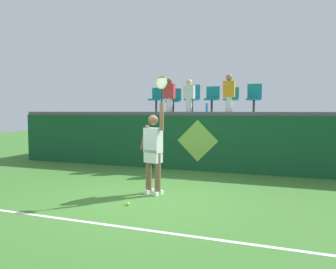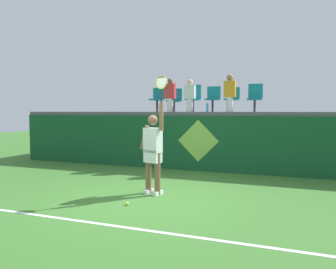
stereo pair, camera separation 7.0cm
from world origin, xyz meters
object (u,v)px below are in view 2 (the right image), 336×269
stadium_chair_3 (213,97)px  spectator_0 (170,95)px  tennis_player (153,149)px  stadium_chair_5 (255,96)px  stadium_chair_4 (232,98)px  spectator_2 (190,95)px  stadium_chair_2 (194,97)px  water_bottle (207,108)px  tennis_ball (127,204)px  stadium_chair_0 (158,98)px  spectator_1 (230,92)px  stadium_chair_1 (175,99)px

stadium_chair_3 → spectator_0: bearing=-161.2°
tennis_player → stadium_chair_5: stadium_chair_5 is taller
stadium_chair_4 → spectator_2: bearing=-161.3°
stadium_chair_3 → spectator_0: (-1.31, -0.45, 0.09)m
stadium_chair_2 → water_bottle: bearing=-46.7°
tennis_ball → spectator_0: 5.10m
stadium_chair_0 → stadium_chair_5: stadium_chair_5 is taller
spectator_1 → stadium_chair_2: bearing=159.8°
stadium_chair_2 → spectator_1: size_ratio=0.79×
tennis_ball → stadium_chair_4: stadium_chair_4 is taller
spectator_0 → spectator_2: spectator_0 is taller
stadium_chair_5 → spectator_0: (-2.63, -0.45, 0.08)m
tennis_player → stadium_chair_3: size_ratio=3.08×
stadium_chair_5 → spectator_0: 2.67m
stadium_chair_3 → stadium_chair_5: (1.32, 0.01, 0.01)m
stadium_chair_2 → spectator_0: size_ratio=0.83×
tennis_player → stadium_chair_5: size_ratio=2.92×
stadium_chair_0 → spectator_2: 1.35m
stadium_chair_3 → tennis_player: bearing=-96.1°
spectator_1 → spectator_2: spectator_1 is taller
spectator_1 → stadium_chair_5: bearing=33.5°
spectator_0 → stadium_chair_0: bearing=144.1°
stadium_chair_2 → stadium_chair_4: bearing=-0.5°
stadium_chair_5 → spectator_1: spectator_1 is taller
stadium_chair_2 → stadium_chair_5: size_ratio=1.03×
stadium_chair_2 → stadium_chair_5: (1.97, -0.00, -0.02)m
stadium_chair_5 → stadium_chair_3: bearing=-179.7°
spectator_0 → water_bottle: bearing=-9.5°
stadium_chair_5 → tennis_player: bearing=-113.7°
stadium_chair_0 → stadium_chair_5: (3.25, 0.01, -0.00)m
spectator_2 → stadium_chair_3: bearing=33.5°
tennis_player → water_bottle: (0.40, 3.29, 0.94)m
stadium_chair_3 → spectator_0: size_ratio=0.77×
stadium_chair_1 → spectator_0: 0.47m
stadium_chair_1 → stadium_chair_4: bearing=-0.2°
tennis_player → stadium_chair_1: 4.24m
stadium_chair_2 → stadium_chair_4: stadium_chair_2 is taller
stadium_chair_0 → stadium_chair_4: stadium_chair_0 is taller
stadium_chair_2 → stadium_chair_3: stadium_chair_2 is taller
stadium_chair_1 → stadium_chair_5: (2.63, 0.01, 0.04)m
stadium_chair_4 → stadium_chair_2: bearing=179.5°
stadium_chair_0 → stadium_chair_3: bearing=0.0°
water_bottle → stadium_chair_0: 2.05m
tennis_player → water_bottle: 3.44m
stadium_chair_0 → stadium_chair_5: 3.25m
stadium_chair_1 → spectator_0: spectator_0 is taller
water_bottle → stadium_chair_2: stadium_chair_2 is taller
tennis_player → spectator_1: (1.04, 3.49, 1.40)m
stadium_chair_1 → stadium_chair_2: bearing=0.5°
stadium_chair_1 → spectator_2: 0.80m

